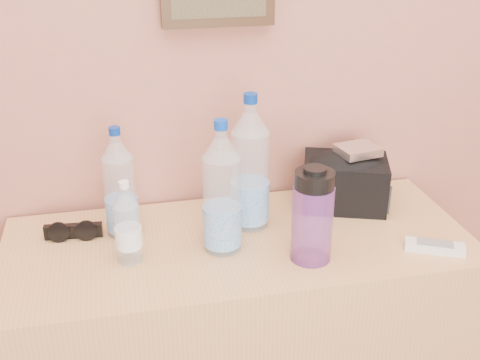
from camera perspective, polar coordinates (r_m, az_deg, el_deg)
The scene contains 10 objects.
dresser at distance 1.82m, azimuth -0.10°, elevation -16.10°, with size 1.23×0.51×0.77m, color tan.
pet_large_b at distance 1.59m, azimuth -11.32°, elevation -0.75°, with size 0.08×0.08×0.30m.
pet_large_c at distance 1.59m, azimuth 0.96°, elevation 1.00°, with size 0.10×0.10×0.37m.
pet_large_d at distance 1.48m, azimuth -1.73°, elevation -1.38°, with size 0.09×0.09×0.35m.
pet_small at distance 1.49m, azimuth -10.61°, elevation -4.36°, with size 0.06×0.06×0.22m.
nalgene_bottle at distance 1.47m, azimuth 6.89°, elevation -3.32°, with size 0.10×0.10×0.25m.
sunglasses at distance 1.65m, azimuth -15.50°, elevation -4.68°, with size 0.15×0.06×0.04m, color black, non-canonical shape.
ac_remote at distance 1.62m, azimuth 17.98°, elevation -6.06°, with size 0.15×0.05×0.02m, color white.
toiletry_bag at distance 1.76m, azimuth 9.90°, elevation 0.05°, with size 0.24×0.17×0.16m, color black, non-canonical shape.
foil_packet at distance 1.73m, azimuth 11.11°, elevation 2.80°, with size 0.11×0.09×0.02m, color silver.
Camera 1 is at (-0.34, 0.39, 1.58)m, focal length 45.00 mm.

